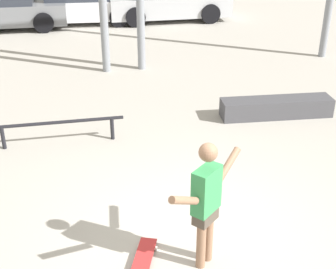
# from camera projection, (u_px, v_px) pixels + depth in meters

# --- Properties ---
(ground_plane) EXTENTS (36.00, 36.00, 0.00)m
(ground_plane) POSITION_uv_depth(u_px,v_px,m) (194.00, 239.00, 6.04)
(ground_plane) COLOR #B2ADA3
(skateboarder) EXTENTS (1.09, 0.96, 1.62)m
(skateboarder) POSITION_uv_depth(u_px,v_px,m) (207.00, 200.00, 5.24)
(skateboarder) COLOR #8C664C
(skateboarder) RESTS_ON ground_plane
(skateboard) EXTENTS (0.48, 0.81, 0.08)m
(skateboard) POSITION_uv_depth(u_px,v_px,m) (143.00, 260.00, 5.59)
(skateboard) COLOR red
(skateboard) RESTS_ON ground_plane
(grind_box) EXTENTS (2.27, 0.66, 0.37)m
(grind_box) POSITION_uv_depth(u_px,v_px,m) (276.00, 108.00, 9.40)
(grind_box) COLOR #47474C
(grind_box) RESTS_ON ground_plane
(grind_rail) EXTENTS (2.32, 0.10, 0.45)m
(grind_rail) POSITION_uv_depth(u_px,v_px,m) (58.00, 126.00, 8.25)
(grind_rail) COLOR black
(grind_rail) RESTS_ON ground_plane
(parked_car_grey) EXTENTS (4.01, 2.07, 1.33)m
(parked_car_grey) POSITION_uv_depth(u_px,v_px,m) (6.00, 9.00, 15.77)
(parked_car_grey) COLOR slate
(parked_car_grey) RESTS_ON ground_plane
(parked_car_white) EXTENTS (4.07, 2.15, 1.34)m
(parked_car_white) POSITION_uv_depth(u_px,v_px,m) (82.00, 4.00, 16.49)
(parked_car_white) COLOR white
(parked_car_white) RESTS_ON ground_plane
(parked_car_silver) EXTENTS (4.33, 2.00, 1.35)m
(parked_car_silver) POSITION_uv_depth(u_px,v_px,m) (167.00, 1.00, 16.88)
(parked_car_silver) COLOR #B7BABF
(parked_car_silver) RESTS_ON ground_plane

